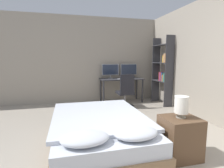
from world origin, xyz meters
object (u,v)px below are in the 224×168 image
Objects in this scene: desk at (121,82)px; monitor_right at (129,70)px; office_chair at (125,95)px; bed at (100,130)px; bedside_lamp at (181,105)px; computer_mouse at (131,78)px; nightstand at (180,138)px; monitor_left at (110,70)px; keyboard at (123,79)px; bookshelf at (164,69)px.

monitor_right is at bearing 30.89° from desk.
monitor_right is 1.15m from office_chair.
monitor_right is (1.51, 2.86, 0.78)m from bed.
bedside_lamp is 3.17m from computer_mouse.
desk reaches higher than bed.
bed is 1.19m from nightstand.
desk is 0.52m from monitor_left.
keyboard is (0.00, -0.18, 0.11)m from desk.
bed is 1.52× the size of desk.
bookshelf is (1.31, 2.68, 0.78)m from nightstand.
keyboard is (0.31, -0.37, -0.25)m from monitor_left.
monitor_right reaches higher than bedside_lamp.
monitor_left is (-0.31, 0.19, 0.37)m from desk.
monitor_right is (0.50, 3.51, 0.27)m from bedside_lamp.
keyboard is at bearing 86.51° from bedside_lamp.
bed is 2.16× the size of office_chair.
bedside_lamp reaches higher than computer_mouse.
desk is at bearing -30.89° from monitor_left.
keyboard is 4.97× the size of computer_mouse.
bookshelf is at bearing 64.06° from nightstand.
bedside_lamp is 0.22× the size of desk.
desk is at bearing -149.11° from monitor_right.
monitor_right is (0.50, 3.51, 0.73)m from nightstand.
bedside_lamp is 3.55m from monitor_right.
bed is 29.46× the size of computer_mouse.
monitor_left is (0.88, 2.86, 0.78)m from bed.
bedside_lamp is 3.33m from desk.
monitor_left reaches higher than office_chair.
keyboard is at bearing 80.15° from office_chair.
monitor_right is 7.97× the size of computer_mouse.
office_chair is at bearing -99.85° from keyboard.
bed is at bearing -107.07° from monitor_left.
nightstand is at bearing -88.01° from monitor_left.
bookshelf reaches higher than computer_mouse.
monitor_left is 1.00× the size of monitor_right.
desk is at bearing 86.70° from bedside_lamp.
nightstand is 0.42× the size of desk.
bedside_lamp is 4.23× the size of computer_mouse.
bookshelf reaches higher than keyboard.
keyboard is 0.36× the size of office_chair.
bed is 3.70× the size of monitor_right.
monitor_right is at bearing 81.81° from bedside_lamp.
desk is at bearing 90.00° from keyboard.
office_chair reaches higher than nightstand.
bedside_lamp is 0.53× the size of monitor_left.
keyboard is (-0.31, -0.37, -0.25)m from monitor_right.
office_chair is (-0.08, -0.49, -0.39)m from keyboard.
bedside_lamp is (1.00, -0.64, 0.51)m from bed.
monitor_left is 0.28× the size of bookshelf.
bookshelf is (2.31, 2.04, 0.83)m from bed.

